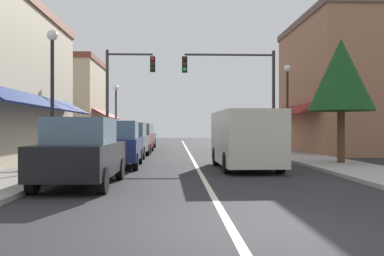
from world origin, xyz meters
name	(u,v)px	position (x,y,z in m)	size (l,w,h in m)	color
ground_plane	(190,155)	(0.00, 18.00, 0.00)	(80.00, 80.00, 0.00)	#28282B
sidewalk_left	(92,154)	(-5.50, 18.00, 0.06)	(2.60, 56.00, 0.12)	gray
sidewalk_right	(286,153)	(5.50, 18.00, 0.06)	(2.60, 56.00, 0.12)	#A39E99
lane_center_stripe	(190,154)	(0.00, 18.00, 0.00)	(0.14, 52.00, 0.01)	silver
storefront_right_block	(343,86)	(9.58, 20.00, 4.11)	(6.88, 10.20, 8.22)	#9E6B4C
storefront_far_left	(73,104)	(-8.95, 28.00, 3.43)	(5.61, 8.20, 6.85)	#BCAD8E
parked_car_nearest_left	(81,152)	(-3.26, 5.06, 0.88)	(1.84, 4.13, 1.77)	black
parked_car_second_left	(117,144)	(-3.07, 10.38, 0.88)	(1.86, 4.14, 1.77)	navy
parked_car_third_left	(130,140)	(-3.14, 15.60, 0.88)	(1.86, 4.14, 1.77)	#4C5156
parked_car_far_left	(138,138)	(-3.12, 20.24, 0.88)	(1.79, 4.10, 1.77)	maroon
parked_car_distant_left	(142,136)	(-3.24, 25.12, 0.88)	(1.87, 4.15, 1.77)	#0F4C33
van_in_lane	(245,138)	(1.72, 9.50, 1.15)	(2.09, 5.22, 2.12)	beige
traffic_signal_mast_arm	(242,83)	(2.99, 18.05, 4.06)	(5.34, 0.50, 5.93)	#333333
traffic_signal_left_corner	(122,86)	(-3.91, 18.91, 3.96)	(2.90, 0.50, 6.06)	#333333
street_lamp_left_near	(52,77)	(-4.87, 8.09, 3.19)	(0.36, 0.36, 4.73)	black
street_lamp_right_mid	(287,95)	(5.11, 16.25, 3.26)	(0.36, 0.36, 4.85)	black
street_lamp_left_far	(116,106)	(-4.95, 23.72, 3.05)	(0.36, 0.36, 4.49)	black
tree_right_near	(341,75)	(5.80, 10.71, 3.61)	(2.63, 2.63, 5.09)	#4C331E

